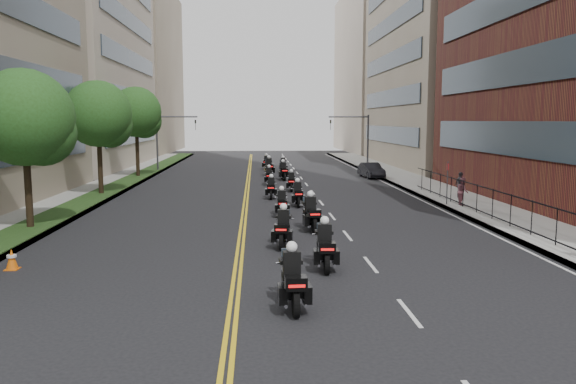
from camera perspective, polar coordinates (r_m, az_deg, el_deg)
name	(u,v)px	position (r m, az deg, el deg)	size (l,w,h in m)	color
ground	(288,315)	(14.96, 0.02, -12.41)	(160.00, 160.00, 0.00)	black
sidewalk_right	(435,190)	(41.41, 14.74, 0.15)	(4.00, 90.00, 0.15)	gray
sidewalk_left	(94,193)	(40.93, -19.15, -0.09)	(4.00, 90.00, 0.15)	gray
grass_strip	(105,191)	(40.71, -18.07, 0.05)	(2.00, 90.00, 0.04)	#1B3212
building_right_tan	(458,29)	(66.69, 16.89, 15.57)	(15.11, 28.00, 30.00)	gray
building_right_far	(392,71)	(95.06, 10.50, 11.97)	(15.00, 28.00, 26.00)	#B0A08E
building_left_mid	(52,5)	(66.65, -22.83, 17.07)	(16.11, 28.00, 34.00)	#B0A08E
building_left_far	(121,70)	(94.80, -16.58, 11.80)	(16.00, 28.00, 26.00)	gray
iron_fence	(501,207)	(28.91, 20.85, -1.43)	(0.05, 28.00, 1.50)	black
street_trees	(74,119)	(34.23, -20.87, 6.96)	(4.40, 38.40, 7.98)	#302215
traffic_signal_right	(359,134)	(57.02, 7.18, 5.88)	(4.09, 0.20, 5.60)	#3F3F44
traffic_signal_left	(167,134)	(56.75, -12.22, 5.76)	(4.09, 0.20, 5.60)	#3F3F44
motorcycle_0	(292,282)	(15.31, 0.45, -9.14)	(0.59, 2.45, 1.81)	black
motorcycle_1	(325,248)	(19.27, 3.76, -5.72)	(0.57, 2.44, 1.80)	black
motorcycle_2	(283,230)	(22.56, -0.49, -3.84)	(0.72, 2.36, 1.74)	black
motorcycle_3	(311,215)	(25.87, 2.34, -2.34)	(0.68, 2.47, 1.82)	black
motorcycle_4	(282,204)	(29.64, -0.64, -1.27)	(0.50, 2.18, 1.61)	black
motorcycle_5	(298,195)	(33.14, 0.98, -0.32)	(0.52, 2.26, 1.67)	black
motorcycle_6	(271,189)	(36.44, -1.71, 0.32)	(0.52, 2.15, 1.59)	black
motorcycle_7	(291,182)	(40.20, 0.35, 0.98)	(0.53, 2.14, 1.58)	black
motorcycle_8	(269,177)	(44.25, -1.95, 1.55)	(0.49, 2.14, 1.58)	black
motorcycle_9	(283,172)	(47.69, -0.49, 2.06)	(0.65, 2.41, 1.78)	black
motorcycle_10	(269,168)	(51.36, -1.94, 2.48)	(0.70, 2.55, 1.88)	black
motorcycle_11	(283,166)	(54.69, -0.51, 2.68)	(0.52, 2.24, 1.65)	black
motorcycle_12	(266,163)	(58.38, -2.22, 2.96)	(0.62, 2.21, 1.63)	black
parked_sedan	(371,170)	(50.15, 8.45, 2.20)	(1.40, 4.03, 1.33)	black
pedestrian_b	(463,191)	(34.14, 17.32, 0.08)	(0.78, 0.61, 1.61)	#8E4D5A
pedestrian_c	(460,185)	(37.26, 17.10, 0.69)	(0.96, 0.40, 1.64)	#3C3A41
traffic_cone	(12,259)	(21.38, -26.25, -6.15)	(0.43, 0.43, 0.72)	#DF5F0B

